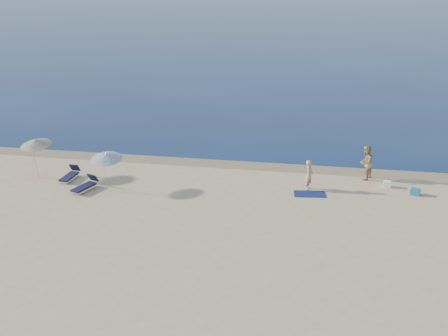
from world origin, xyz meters
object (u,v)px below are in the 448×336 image
Objects in this scene: person_left at (309,175)px; umbrella_near at (106,156)px; blue_cooler at (415,192)px; person_right at (366,163)px.

umbrella_near is at bearing 109.03° from person_left.
umbrella_near reaches higher than blue_cooler.
person_right is 3.10m from blue_cooler.
person_right is 0.89× the size of umbrella_near.
umbrella_near reaches higher than person_right.
blue_cooler is at bearing -78.46° from person_left.
person_left is 5.37m from blue_cooler.
blue_cooler is 15.73m from umbrella_near.
person_left is at bearing -30.94° from person_right.
person_right is at bearing 13.40° from umbrella_near.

